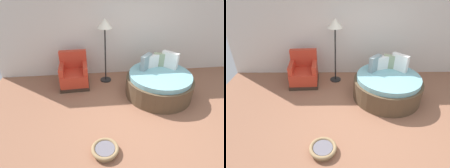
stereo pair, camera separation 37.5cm
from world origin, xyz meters
The scene contains 6 objects.
ground_plane centered at (0.00, 0.00, -0.01)m, with size 8.00×8.00×0.02m, color #936047.
back_wall centered at (0.00, 2.38, 1.59)m, with size 8.00×0.12×3.18m, color silver.
round_daybed centered at (0.53, 0.95, 0.33)m, with size 1.71×1.71×1.07m.
red_armchair centered at (-1.71, 1.69, 0.33)m, with size 0.84×0.84×0.94m.
pet_basket centered at (-1.02, -0.81, 0.07)m, with size 0.51×0.51×0.13m.
floor_lamp centered at (-0.80, 1.83, 1.53)m, with size 0.40×0.40×1.82m.
Camera 2 is at (-0.77, -3.14, 2.89)m, focal length 30.15 mm.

